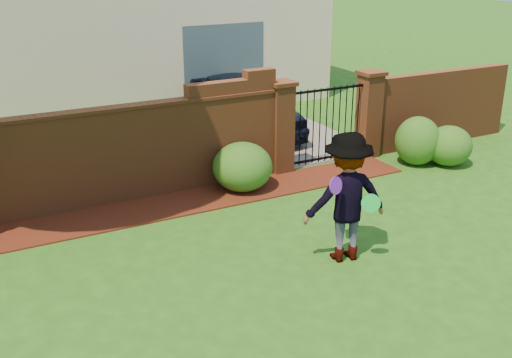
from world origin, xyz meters
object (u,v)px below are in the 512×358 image
man (347,198)px  frisbee_green (371,203)px  frisbee_purple (336,186)px  car (248,106)px

man → frisbee_green: bearing=129.2°
man → frisbee_purple: (-0.38, -0.24, 0.35)m
frisbee_purple → frisbee_green: 0.66m
car → frisbee_green: (-1.48, -6.67, 0.26)m
man → car: bearing=-94.1°
car → frisbee_green: car is taller
car → man: (-1.65, -6.34, 0.25)m
frisbee_purple → frisbee_green: (0.56, -0.08, -0.34)m
car → man: 6.56m
frisbee_purple → frisbee_green: size_ratio=0.91×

